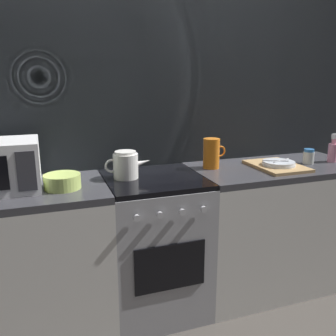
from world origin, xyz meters
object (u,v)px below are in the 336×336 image
at_px(kettle, 126,165).
at_px(mixing_bowl, 62,181).
at_px(spray_bottle, 333,151).
at_px(dish_pile, 277,165).
at_px(pitcher, 212,153).
at_px(spice_jar, 309,156).
at_px(stove_unit, 155,244).

relative_size(kettle, mixing_bowl, 1.42).
bearing_deg(mixing_bowl, spray_bottle, 0.66).
xyz_separation_m(kettle, dish_pile, (1.02, -0.09, -0.06)).
bearing_deg(pitcher, dish_pile, -18.93).
height_order(kettle, spice_jar, kettle).
distance_m(pitcher, spice_jar, 0.71).
bearing_deg(dish_pile, mixing_bowl, -179.96).
bearing_deg(pitcher, mixing_bowl, -171.48).
relative_size(kettle, dish_pile, 0.71).
bearing_deg(spice_jar, pitcher, 170.77).
distance_m(pitcher, dish_pile, 0.45).
height_order(spice_jar, spray_bottle, spray_bottle).
distance_m(spice_jar, spray_bottle, 0.20).
bearing_deg(stove_unit, pitcher, 12.33).
bearing_deg(spray_bottle, mixing_bowl, -179.34).
relative_size(kettle, spray_bottle, 1.40).
distance_m(mixing_bowl, pitcher, 0.99).
bearing_deg(kettle, spray_bottle, -2.59).
bearing_deg(mixing_bowl, stove_unit, 5.39).
bearing_deg(mixing_bowl, dish_pile, 0.04).
bearing_deg(stove_unit, kettle, 166.65).
xyz_separation_m(stove_unit, mixing_bowl, (-0.54, -0.05, 0.49)).
xyz_separation_m(mixing_bowl, spice_jar, (1.68, 0.03, 0.01)).
xyz_separation_m(stove_unit, pitcher, (0.43, 0.10, 0.55)).
xyz_separation_m(kettle, spray_bottle, (1.50, -0.07, -0.00)).
bearing_deg(mixing_bowl, spice_jar, 1.08).
relative_size(stove_unit, spice_jar, 8.57).
bearing_deg(dish_pile, spice_jar, 6.26).
xyz_separation_m(kettle, pitcher, (0.60, 0.06, 0.02)).
bearing_deg(spice_jar, mixing_bowl, -178.92).
bearing_deg(spray_bottle, kettle, 177.41).
height_order(stove_unit, kettle, kettle).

